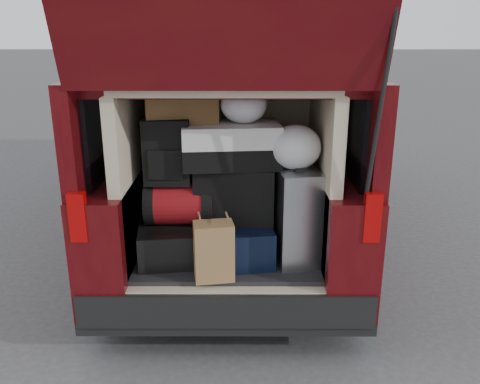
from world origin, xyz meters
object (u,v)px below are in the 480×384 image
at_px(black_hardshell, 172,238).
at_px(black_soft_case, 235,193).
at_px(silver_roller, 295,214).
at_px(red_duffel, 179,203).
at_px(navy_hardshell, 233,238).
at_px(twotone_duffel, 231,145).
at_px(backpack, 167,152).
at_px(kraft_bag, 214,251).

xyz_separation_m(black_hardshell, black_soft_case, (0.45, 0.01, 0.33)).
relative_size(silver_roller, red_duffel, 1.43).
bearing_deg(black_soft_case, navy_hardshell, -110.24).
height_order(red_duffel, twotone_duffel, twotone_duffel).
bearing_deg(red_duffel, navy_hardshell, -3.38).
height_order(silver_roller, red_duffel, silver_roller).
xyz_separation_m(backpack, twotone_duffel, (0.42, 0.03, 0.03)).
relative_size(kraft_bag, backpack, 0.88).
xyz_separation_m(kraft_bag, backpack, (-0.31, 0.33, 0.56)).
height_order(kraft_bag, red_duffel, red_duffel).
bearing_deg(twotone_duffel, black_soft_case, 24.34).
relative_size(navy_hardshell, silver_roller, 0.92).
distance_m(silver_roller, twotone_duffel, 0.63).
relative_size(black_soft_case, backpack, 1.23).
relative_size(navy_hardshell, twotone_duffel, 0.94).
distance_m(black_hardshell, black_soft_case, 0.56).
height_order(black_soft_case, backpack, backpack).
bearing_deg(backpack, black_soft_case, 6.26).
xyz_separation_m(red_duffel, twotone_duffel, (0.36, 0.01, 0.40)).
bearing_deg(twotone_duffel, black_hardshell, 174.32).
distance_m(kraft_bag, backpack, 0.72).
distance_m(kraft_bag, black_soft_case, 0.48).
bearing_deg(twotone_duffel, backpack, 179.38).
xyz_separation_m(silver_roller, backpack, (-0.85, 0.04, 0.43)).
bearing_deg(kraft_bag, navy_hardshell, 61.98).
bearing_deg(backpack, silver_roller, -2.22).
bearing_deg(silver_roller, navy_hardshell, 165.18).
bearing_deg(red_duffel, backpack, -162.28).
distance_m(red_duffel, twotone_duffel, 0.53).
height_order(silver_roller, twotone_duffel, twotone_duffel).
height_order(red_duffel, black_soft_case, black_soft_case).
bearing_deg(red_duffel, black_soft_case, 2.61).
distance_m(black_hardshell, navy_hardshell, 0.43).
bearing_deg(kraft_bag, black_hardshell, 121.04).
height_order(navy_hardshell, kraft_bag, kraft_bag).
height_order(kraft_bag, backpack, backpack).
xyz_separation_m(navy_hardshell, silver_roller, (0.42, -0.04, 0.19)).
xyz_separation_m(kraft_bag, black_soft_case, (0.13, 0.38, 0.26)).
bearing_deg(kraft_bag, backpack, 123.81).
distance_m(navy_hardshell, black_soft_case, 0.32).
bearing_deg(red_duffel, twotone_duffel, 0.49).
distance_m(silver_roller, backpack, 0.95).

